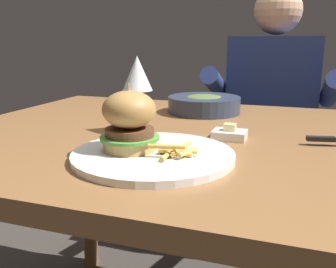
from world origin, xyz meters
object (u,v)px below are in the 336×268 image
(main_plate, at_px, (153,155))
(wine_glass, at_px, (137,76))
(butter_dish, at_px, (230,134))
(burger_sandwich, at_px, (129,121))
(diner_person, at_px, (269,136))
(soup_bowl, at_px, (204,104))

(main_plate, height_order, wine_glass, wine_glass)
(wine_glass, height_order, butter_dish, wine_glass)
(main_plate, xyz_separation_m, burger_sandwich, (-0.05, -0.00, 0.07))
(wine_glass, relative_size, diner_person, 0.16)
(soup_bowl, bearing_deg, burger_sandwich, -93.04)
(burger_sandwich, xyz_separation_m, butter_dish, (0.16, 0.20, -0.06))
(soup_bowl, bearing_deg, butter_dish, -65.82)
(main_plate, distance_m, butter_dish, 0.23)
(main_plate, bearing_deg, diner_person, 80.82)
(burger_sandwich, xyz_separation_m, wine_glass, (-0.07, 0.19, 0.07))
(main_plate, distance_m, wine_glass, 0.26)
(wine_glass, bearing_deg, soup_bowl, 73.39)
(main_plate, bearing_deg, soup_bowl, 92.47)
(main_plate, xyz_separation_m, soup_bowl, (-0.02, 0.50, 0.02))
(burger_sandwich, distance_m, butter_dish, 0.26)
(wine_glass, distance_m, diner_person, 0.89)
(main_plate, bearing_deg, wine_glass, 121.01)
(wine_glass, xyz_separation_m, butter_dish, (0.23, 0.01, -0.13))
(main_plate, bearing_deg, butter_dish, 60.29)
(main_plate, xyz_separation_m, butter_dish, (0.11, 0.20, 0.00))
(butter_dish, bearing_deg, wine_glass, -177.67)
(burger_sandwich, relative_size, soup_bowl, 0.57)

